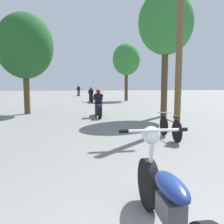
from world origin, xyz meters
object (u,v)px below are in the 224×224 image
utility_pole (179,50)px  roadside_tree_right_far (126,60)px  motorcycle_foreground (168,200)px  motorcycle_rider_mid (91,96)px  motorcycle_rider_lead (98,106)px  motorcycle_rider_far (79,92)px  roadside_tree_left (25,46)px  bicycle_parked (170,127)px  roadside_tree_right_near (166,24)px

utility_pole → roadside_tree_right_far: (1.11, 14.68, 1.11)m
utility_pole → motorcycle_foreground: bearing=-114.4°
motorcycle_rider_mid → motorcycle_rider_lead: bearing=-91.2°
utility_pole → motorcycle_rider_far: 25.45m
roadside_tree_left → motorcycle_rider_lead: size_ratio=2.59×
motorcycle_rider_far → motorcycle_foreground: bearing=-88.8°
motorcycle_rider_mid → roadside_tree_left: bearing=-116.2°
bicycle_parked → roadside_tree_right_near: bearing=71.4°
motorcycle_foreground → motorcycle_rider_mid: 19.43m
roadside_tree_left → bicycle_parked: roadside_tree_left is taller
utility_pole → roadside_tree_left: size_ratio=1.04×
roadside_tree_left → bicycle_parked: (5.46, -6.89, -3.29)m
utility_pole → motorcycle_rider_lead: bearing=128.4°
motorcycle_rider_mid → bicycle_parked: size_ratio=1.18×
utility_pole → roadside_tree_right_near: 3.56m
utility_pole → roadside_tree_left: utility_pole is taller
roadside_tree_right_far → motorcycle_rider_far: 11.90m
roadside_tree_left → motorcycle_rider_far: (2.96, 19.98, -3.10)m
motorcycle_rider_far → motorcycle_rider_lead: bearing=-87.8°
motorcycle_foreground → motorcycle_rider_mid: motorcycle_rider_mid is taller
roadside_tree_right_near → roadside_tree_right_far: roadside_tree_right_near is taller
roadside_tree_right_near → motorcycle_rider_lead: roadside_tree_right_near is taller
motorcycle_foreground → bicycle_parked: bearing=67.7°
roadside_tree_right_near → motorcycle_rider_lead: bearing=174.6°
utility_pole → bicycle_parked: utility_pole is taller
motorcycle_rider_lead → motorcycle_rider_far: bearing=92.2°
roadside_tree_left → motorcycle_foreground: size_ratio=2.49×
roadside_tree_left → roadside_tree_right_near: bearing=-16.1°
roadside_tree_left → motorcycle_rider_mid: bearing=63.8°
motorcycle_foreground → motorcycle_rider_far: size_ratio=1.05×
roadside_tree_right_near → motorcycle_rider_mid: bearing=107.0°
roadside_tree_right_far → bicycle_parked: bearing=-97.3°
bicycle_parked → roadside_tree_right_far: bearing=82.7°
bicycle_parked → motorcycle_rider_mid: bearing=95.6°
roadside_tree_right_near → motorcycle_rider_far: size_ratio=2.99×
motorcycle_rider_lead → motorcycle_rider_far: 21.73m
roadside_tree_right_far → motorcycle_rider_mid: 5.20m
roadside_tree_right_far → motorcycle_rider_far: size_ratio=2.70×
motorcycle_rider_far → bicycle_parked: 26.98m
motorcycle_rider_lead → roadside_tree_right_far: bearing=71.5°
motorcycle_rider_lead → bicycle_parked: motorcycle_rider_lead is taller
roadside_tree_left → motorcycle_foreground: 12.32m
bicycle_parked → roadside_tree_left: bearing=128.4°
motorcycle_rider_far → bicycle_parked: size_ratio=1.25×
roadside_tree_right_far → bicycle_parked: size_ratio=3.37×
utility_pole → motorcycle_rider_lead: (-2.68, 3.38, -2.36)m
roadside_tree_right_far → motorcycle_foreground: roadside_tree_right_far is taller
utility_pole → motorcycle_rider_lead: utility_pole is taller
roadside_tree_right_far → motorcycle_foreground: size_ratio=2.58×
roadside_tree_right_far → motorcycle_rider_lead: 12.41m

